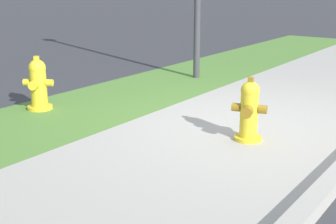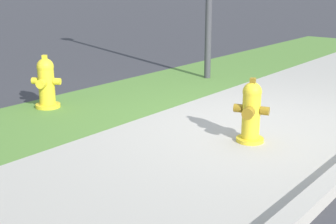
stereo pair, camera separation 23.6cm
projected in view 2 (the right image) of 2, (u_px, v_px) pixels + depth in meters
name	position (u px, v px, depth m)	size (l,w,h in m)	color
ground_plane	(251.00, 128.00, 5.44)	(120.00, 120.00, 0.00)	#38383D
sidewalk_pavement	(251.00, 128.00, 5.44)	(18.00, 2.49, 0.01)	#ADA89E
grass_verge	(119.00, 99.00, 6.72)	(18.00, 1.79, 0.01)	#568438
fire_hydrant_by_grass_verge	(251.00, 112.00, 4.88)	(0.35, 0.38, 0.70)	yellow
fire_hydrant_mid_block	(46.00, 83.00, 6.21)	(0.37, 0.39, 0.71)	yellow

